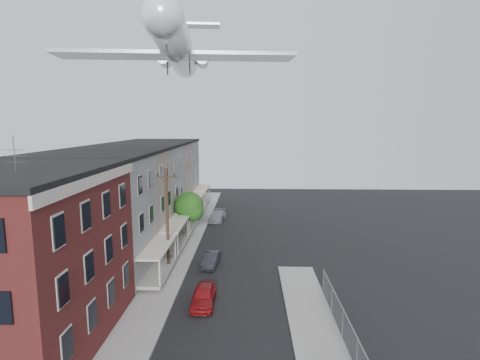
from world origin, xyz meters
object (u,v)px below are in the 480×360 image
object	(u,v)px
car_mid	(211,259)
car_far	(217,216)
utility_pole	(167,219)
street_tree	(190,207)
airplane	(178,49)
car_near	(204,296)

from	to	relation	value
car_mid	car_far	size ratio (longest dim) A/B	0.81
utility_pole	car_mid	distance (m)	5.59
utility_pole	street_tree	xyz separation A→B (m)	(0.33, 9.92, -1.22)
car_mid	airplane	bearing A→B (deg)	127.55
car_mid	car_far	bearing A→B (deg)	98.28
street_tree	airplane	world-z (taller)	airplane
street_tree	car_mid	bearing A→B (deg)	-69.28
street_tree	airplane	xyz separation A→B (m)	(-0.42, -2.78, 16.52)
street_tree	airplane	size ratio (longest dim) A/B	0.20
car_near	car_far	world-z (taller)	car_near
car_near	car_far	bearing A→B (deg)	92.84
car_near	car_mid	xyz separation A→B (m)	(-0.24, 7.35, -0.08)
utility_pole	car_far	size ratio (longest dim) A/B	2.04
street_tree	airplane	bearing A→B (deg)	-98.59
street_tree	car_near	world-z (taller)	street_tree
utility_pole	car_far	bearing A→B (deg)	81.00
car_mid	airplane	distance (m)	20.55
car_far	airplane	size ratio (longest dim) A/B	0.17
car_mid	car_far	world-z (taller)	car_far
street_tree	airplane	distance (m)	16.75
airplane	utility_pole	bearing A→B (deg)	-89.26
car_mid	car_far	xyz separation A→B (m)	(-0.84, 15.78, 0.05)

